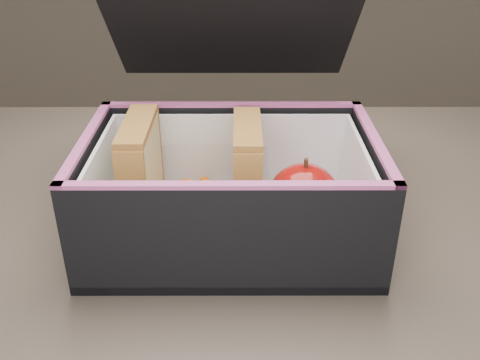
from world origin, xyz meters
name	(u,v)px	position (x,y,z in m)	size (l,w,h in m)	color
kitchen_table	(291,299)	(0.00, 0.00, 0.66)	(1.20, 0.80, 0.75)	brown
lunch_bag	(231,181)	(-0.07, 0.01, 0.82)	(0.30, 0.34, 0.26)	black
plastic_tub	(195,195)	(-0.11, 0.01, 0.80)	(0.16, 0.11, 0.07)	white
sandwich_left	(141,173)	(-0.17, 0.01, 0.82)	(0.03, 0.11, 0.12)	#D3C28A
sandwich_right	(247,174)	(-0.05, 0.01, 0.82)	(0.03, 0.10, 0.11)	#D3C28A
carrot_sticks	(197,209)	(-0.11, 0.01, 0.78)	(0.06, 0.15, 0.03)	#D24600
paper_napkin	(303,223)	(0.01, 0.00, 0.77)	(0.08, 0.08, 0.01)	white
red_apple	(304,196)	(0.01, -0.01, 0.81)	(0.10, 0.10, 0.08)	#800105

